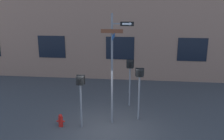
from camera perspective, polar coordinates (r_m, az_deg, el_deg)
The scene contains 6 objects.
ground_plane at distance 11.11m, azimuth -1.07°, elevation -13.73°, with size 60.00×60.00×0.00m, color #38383A.
street_sign_pole at distance 10.71m, azimuth 0.36°, elevation 1.89°, with size 1.36×1.07×4.94m.
pedestrian_signal_left at distance 10.72m, azimuth -7.25°, elevation -4.01°, with size 0.36×0.40×2.39m.
pedestrian_signal_right at distance 11.37m, azimuth 6.29°, elevation -2.33°, with size 0.40×0.40×2.49m.
pedestrian_signal_across at distance 12.85m, azimuth 4.13°, elevation -0.03°, with size 0.39×0.40×2.49m.
fire_hydrant at distance 11.55m, azimuth -11.66°, elevation -11.23°, with size 0.36×0.20×0.59m.
Camera 1 is at (1.21, -9.56, 5.52)m, focal length 40.00 mm.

